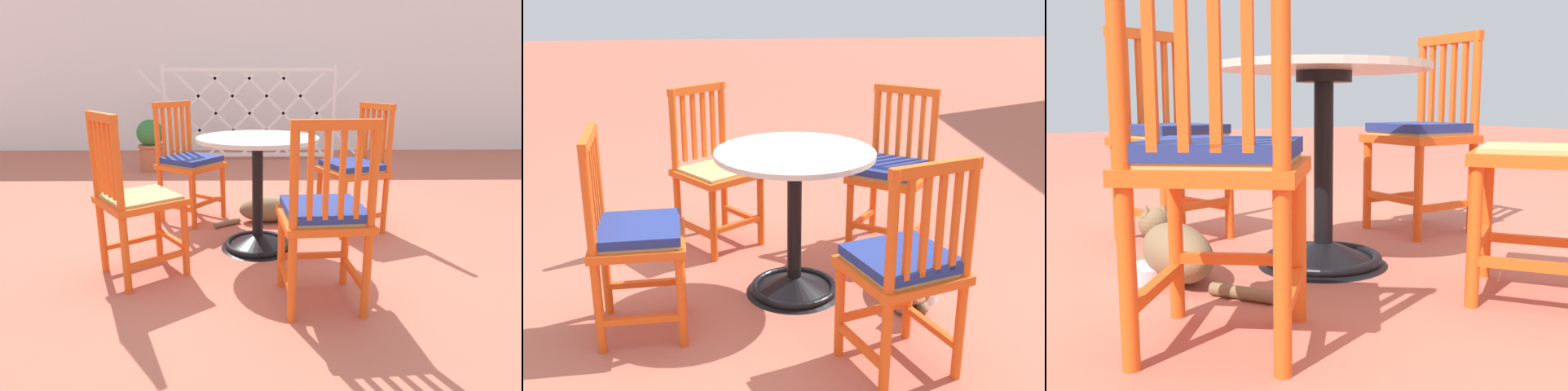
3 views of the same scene
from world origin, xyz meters
The scene contains 8 objects.
ground_plane centered at (0.00, 0.00, 0.00)m, with size 24.00×24.00×0.00m, color #BC604C.
cafe_table centered at (-0.05, 0.05, 0.28)m, with size 0.76×0.76×0.73m.
orange_chair_by_planter centered at (-0.57, 0.66, 0.45)m, with size 0.56×0.56×0.91m.
orange_chair_tucked_in centered at (-0.71, -0.34, 0.43)m, with size 0.56×0.56×0.91m.
orange_chair_at_corner centered at (0.26, -0.67, 0.45)m, with size 0.43×0.43×0.91m.
orange_chair_near_fence centered at (0.66, 0.41, 0.45)m, with size 0.51×0.51×0.91m.
tabby_cat centered at (0.07, 0.58, 0.10)m, with size 0.72×0.29×0.23m.
pet_water_bowl centered at (0.07, 0.66, 0.03)m, with size 0.17×0.17×0.05m, color silver.
Camera 3 is at (-1.88, 1.16, 0.58)m, focal length 40.95 mm.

